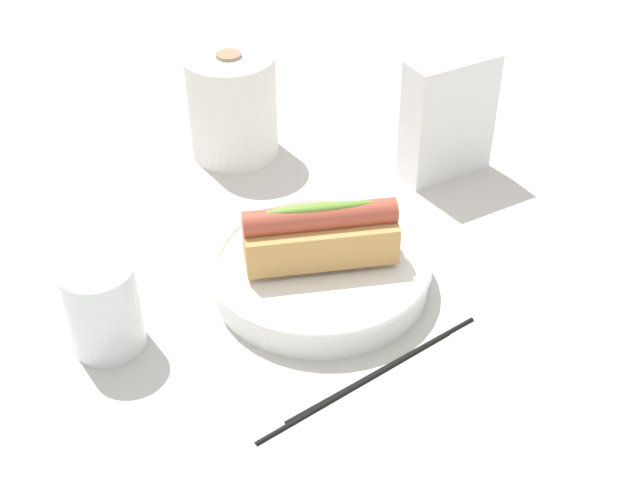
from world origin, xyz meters
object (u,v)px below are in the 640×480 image
Objects in this scene: serving_bowl at (320,269)px; chopstick_far at (359,383)px; paper_towel_roll at (231,106)px; chopstick_near at (385,366)px; napkin_box at (448,117)px; water_glass at (104,309)px; hotdog_front at (320,234)px.

chopstick_far is (-0.01, -0.14, -0.02)m from serving_bowl.
paper_towel_roll is 0.42m from chopstick_near.
chopstick_near is at bearing 2.79° from chopstick_far.
chopstick_near is (-0.19, -0.29, -0.07)m from napkin_box.
paper_towel_roll reaches higher than chopstick_far.
serving_bowl is 0.22m from water_glass.
serving_bowl is 1.50× the size of napkin_box.
water_glass is at bearing 130.05° from chopstick_far.
paper_towel_roll is 0.26m from napkin_box.
napkin_box is (0.23, -0.12, 0.01)m from paper_towel_roll.
paper_towel_roll is at bearing 77.85° from chopstick_near.
hotdog_front reaches higher than chopstick_far.
paper_towel_roll reaches higher than serving_bowl.
water_glass is 0.41× the size of chopstick_far.
paper_towel_roll is (-0.02, 0.28, 0.05)m from serving_bowl.
hotdog_front is (0.00, 0.00, 0.04)m from serving_bowl.
chopstick_near is 1.00× the size of chopstick_far.
napkin_box is (0.42, 0.18, 0.03)m from water_glass.
paper_towel_roll is 0.43m from chopstick_far.
hotdog_front reaches higher than serving_bowl.
chopstick_far is (0.20, -0.12, -0.04)m from water_glass.
paper_towel_roll is (-0.02, 0.28, 0.00)m from hotdog_front.
water_glass is 0.60× the size of napkin_box.
serving_bowl reaches higher than chopstick_far.
hotdog_front is at bearing 63.79° from serving_bowl.
water_glass is (-0.21, -0.02, 0.02)m from serving_bowl.
water_glass is 0.24m from chopstick_far.
chopstick_far is (-0.01, -0.14, -0.06)m from hotdog_front.
hotdog_front is 0.71× the size of chopstick_near.
water_glass reaches higher than serving_bowl.
hotdog_front is at bearing 67.02° from chopstick_far.
napkin_box reaches higher than water_glass.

